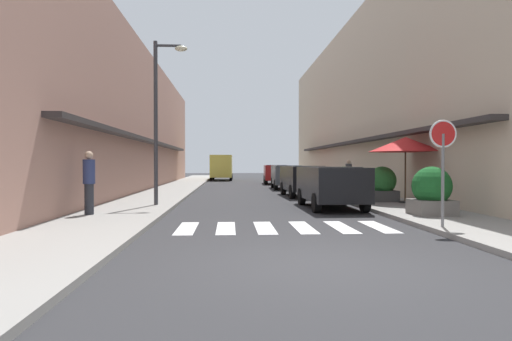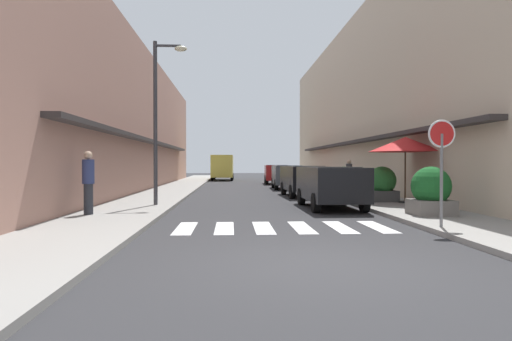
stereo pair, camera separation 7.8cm
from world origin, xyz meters
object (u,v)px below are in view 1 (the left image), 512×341
object	(u,v)px
delivery_van	(222,165)
parked_car_mid	(304,177)
planter_midblock	(382,184)
parked_car_near	(331,182)
cafe_umbrella	(405,145)
parked_car_far	(287,174)
planter_far	(344,180)
planter_corner	(432,192)
pedestrian_walking_far	(349,174)
street_lamp	(161,106)
round_street_sign	(443,145)
parked_car_distant	(276,172)
pedestrian_walking_near	(89,181)

from	to	relation	value
delivery_van	parked_car_mid	bearing A→B (deg)	-78.54
planter_midblock	delivery_van	bearing A→B (deg)	104.69
parked_car_near	cafe_umbrella	world-z (taller)	cafe_umbrella
parked_car_near	parked_car_far	bearing A→B (deg)	90.00
planter_midblock	planter_far	size ratio (longest dim) A/B	1.02
planter_corner	pedestrian_walking_far	xyz separation A→B (m)	(0.74, 11.76, 0.22)
parked_car_near	street_lamp	size ratio (longest dim) A/B	0.74
round_street_sign	parked_car_distant	bearing A→B (deg)	93.20
parked_car_mid	delivery_van	world-z (taller)	delivery_van
parked_car_near	round_street_sign	size ratio (longest dim) A/B	1.73
planter_far	pedestrian_walking_far	size ratio (longest dim) A/B	0.79
parked_car_distant	pedestrian_walking_near	xyz separation A→B (m)	(-7.59, -21.40, 0.17)
pedestrian_walking_far	parked_car_far	bearing A→B (deg)	-91.24
street_lamp	pedestrian_walking_far	bearing A→B (deg)	42.29
parked_car_mid	pedestrian_walking_near	bearing A→B (deg)	-132.54
parked_car_distant	planter_far	size ratio (longest dim) A/B	3.04
round_street_sign	street_lamp	distance (m)	9.63
parked_car_far	cafe_umbrella	bearing A→B (deg)	-75.23
parked_car_mid	delivery_van	distance (m)	21.68
parked_car_mid	pedestrian_walking_far	xyz separation A→B (m)	(2.93, 2.82, 0.08)
round_street_sign	pedestrian_walking_far	bearing A→B (deg)	83.67
parked_car_mid	planter_far	distance (m)	2.25
cafe_umbrella	planter_corner	bearing A→B (deg)	-101.45
pedestrian_walking_near	round_street_sign	bearing A→B (deg)	160.93
street_lamp	planter_far	world-z (taller)	street_lamp
cafe_umbrella	pedestrian_walking_near	size ratio (longest dim) A/B	1.49
cafe_umbrella	pedestrian_walking_near	world-z (taller)	cafe_umbrella
delivery_van	pedestrian_walking_near	bearing A→B (deg)	-96.35
cafe_umbrella	planter_far	world-z (taller)	cafe_umbrella
street_lamp	planter_midblock	distance (m)	8.90
parked_car_mid	pedestrian_walking_near	size ratio (longest dim) A/B	2.27
parked_car_mid	round_street_sign	size ratio (longest dim) A/B	1.67
parked_car_distant	pedestrian_walking_far	world-z (taller)	pedestrian_walking_far
pedestrian_walking_near	parked_car_far	bearing A→B (deg)	-117.83
pedestrian_walking_near	pedestrian_walking_far	world-z (taller)	pedestrian_walking_near
pedestrian_walking_far	pedestrian_walking_near	bearing A→B (deg)	5.54
planter_corner	planter_far	distance (m)	9.67
planter_midblock	pedestrian_walking_near	xyz separation A→B (m)	(-9.96, -4.05, 0.32)
cafe_umbrella	parked_car_far	bearing A→B (deg)	104.77
parked_car_mid	street_lamp	size ratio (longest dim) A/B	0.71
planter_corner	street_lamp	bearing A→B (deg)	156.04
parked_car_distant	planter_midblock	world-z (taller)	same
pedestrian_walking_far	parked_car_mid	bearing A→B (deg)	2.94
pedestrian_walking_far	round_street_sign	bearing A→B (deg)	42.69
parked_car_mid	delivery_van	size ratio (longest dim) A/B	0.76
planter_midblock	pedestrian_walking_near	distance (m)	10.75
parked_car_near	cafe_umbrella	bearing A→B (deg)	14.68
parked_car_near	street_lamp	distance (m)	6.59
parked_car_near	planter_midblock	xyz separation A→B (m)	(2.37, 1.54, -0.15)
delivery_van	street_lamp	size ratio (longest dim) A/B	0.94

